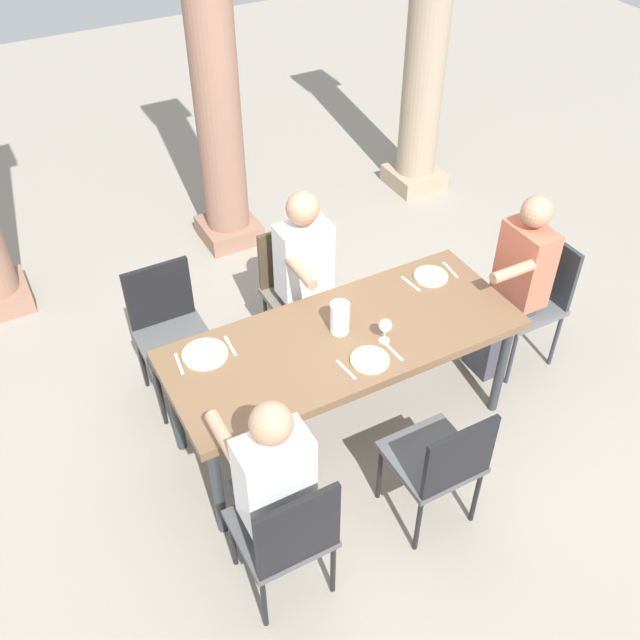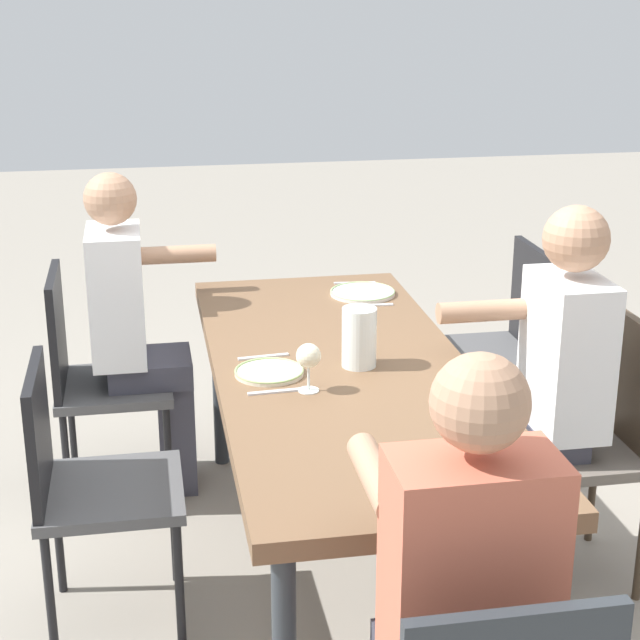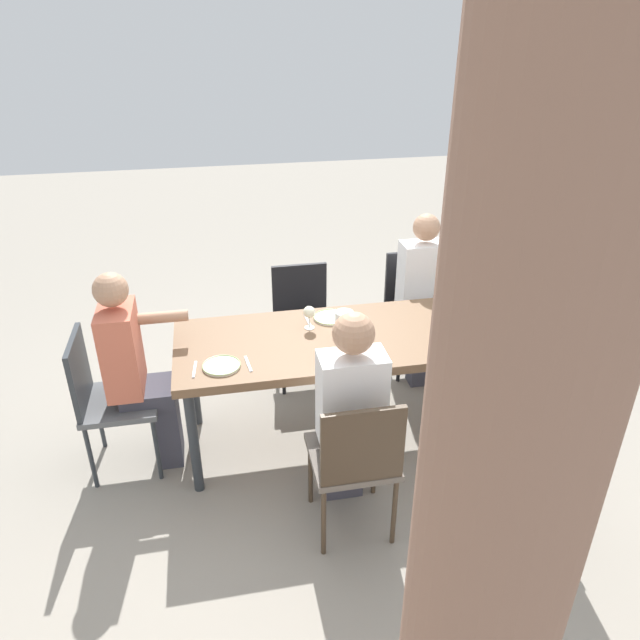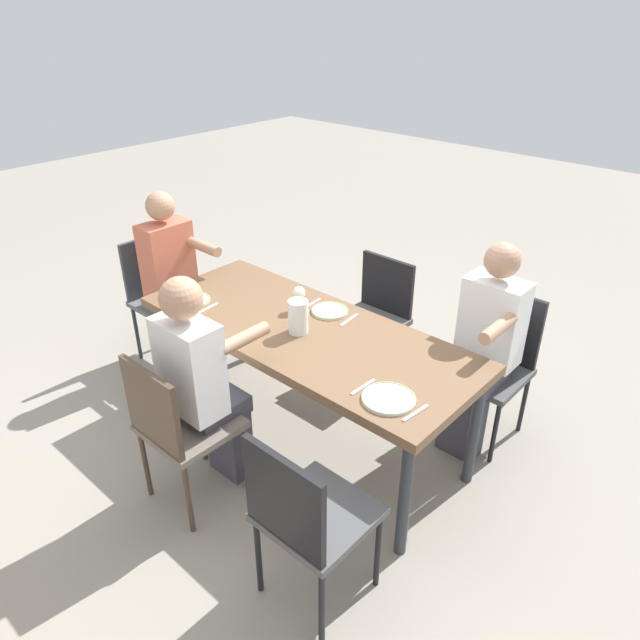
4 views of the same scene
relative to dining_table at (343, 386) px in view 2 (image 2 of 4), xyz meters
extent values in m
plane|color=gray|center=(0.00, 0.00, -0.71)|extent=(16.00, 16.00, 0.00)
cube|color=brown|center=(0.00, 0.00, 0.04)|extent=(2.05, 0.82, 0.06)
cylinder|color=#2D3338|center=(-0.94, 0.33, -0.35)|extent=(0.06, 0.06, 0.72)
cylinder|color=#2D3338|center=(-0.94, -0.33, -0.35)|extent=(0.06, 0.06, 0.72)
cube|color=#4F4F50|center=(-0.78, 0.75, -0.23)|extent=(0.44, 0.44, 0.04)
cube|color=black|center=(-0.78, 0.95, -0.01)|extent=(0.42, 0.03, 0.45)
cylinder|color=black|center=(-0.97, 0.56, -0.48)|extent=(0.03, 0.03, 0.46)
cylinder|color=black|center=(-0.59, 0.56, -0.48)|extent=(0.03, 0.03, 0.46)
cylinder|color=black|center=(-0.97, 0.94, -0.48)|extent=(0.03, 0.03, 0.46)
cylinder|color=black|center=(-0.59, 0.94, -0.48)|extent=(0.03, 0.03, 0.46)
cube|color=#4F4F50|center=(-0.78, -0.75, -0.27)|extent=(0.44, 0.44, 0.04)
cube|color=black|center=(-0.78, -0.95, -0.03)|extent=(0.42, 0.03, 0.47)
cylinder|color=black|center=(-0.59, -0.56, -0.50)|extent=(0.03, 0.03, 0.42)
cylinder|color=black|center=(-0.97, -0.56, -0.50)|extent=(0.03, 0.03, 0.42)
cylinder|color=black|center=(-0.59, -0.94, -0.50)|extent=(0.03, 0.03, 0.42)
cylinder|color=black|center=(-0.97, -0.94, -0.50)|extent=(0.03, 0.03, 0.42)
cube|color=#6A6158|center=(0.11, 0.75, -0.24)|extent=(0.44, 0.44, 0.04)
cube|color=#473828|center=(0.11, 0.95, -0.02)|extent=(0.42, 0.03, 0.44)
cylinder|color=#473828|center=(-0.08, 0.56, -0.48)|extent=(0.03, 0.03, 0.45)
cylinder|color=#473828|center=(0.30, 0.56, -0.48)|extent=(0.03, 0.03, 0.45)
cylinder|color=#473828|center=(-0.08, 0.94, -0.48)|extent=(0.03, 0.03, 0.45)
cube|color=#4F4F50|center=(0.11, -0.75, -0.25)|extent=(0.44, 0.44, 0.04)
cube|color=black|center=(0.11, -0.95, -0.04)|extent=(0.42, 0.03, 0.42)
cylinder|color=black|center=(0.30, -0.56, -0.49)|extent=(0.03, 0.03, 0.44)
cylinder|color=black|center=(-0.08, -0.56, -0.49)|extent=(0.03, 0.03, 0.44)
cylinder|color=black|center=(0.30, -0.94, -0.49)|extent=(0.03, 0.03, 0.44)
cylinder|color=black|center=(-0.08, -0.94, -0.49)|extent=(0.03, 0.03, 0.44)
cube|color=#3F3F4C|center=(-0.78, -0.52, -0.48)|extent=(0.24, 0.14, 0.46)
cube|color=#3F3F4C|center=(-0.78, -0.61, -0.20)|extent=(0.28, 0.32, 0.10)
cube|color=white|center=(-0.78, -0.72, 0.11)|extent=(0.34, 0.20, 0.51)
sphere|color=tan|center=(-0.78, -0.72, 0.48)|extent=(0.20, 0.20, 0.20)
cylinder|color=tan|center=(-0.92, -0.48, 0.22)|extent=(0.07, 0.30, 0.07)
cube|color=#CC664C|center=(1.31, 0.00, 0.12)|extent=(0.20, 0.34, 0.53)
sphere|color=tan|center=(1.31, 0.00, 0.50)|extent=(0.19, 0.19, 0.19)
cylinder|color=tan|center=(1.07, -0.14, 0.23)|extent=(0.30, 0.07, 0.07)
cube|color=#3F3F4C|center=(0.11, 0.51, -0.48)|extent=(0.24, 0.14, 0.46)
cube|color=#3F3F4C|center=(0.11, 0.60, -0.20)|extent=(0.28, 0.32, 0.10)
cube|color=white|center=(0.11, 0.71, 0.11)|extent=(0.34, 0.20, 0.51)
sphere|color=tan|center=(0.11, 0.71, 0.49)|extent=(0.21, 0.21, 0.21)
cylinder|color=tan|center=(-0.03, 0.47, 0.22)|extent=(0.07, 0.30, 0.07)
cylinder|color=white|center=(-0.75, 0.23, 0.07)|extent=(0.25, 0.25, 0.01)
torus|color=#A4C786|center=(-0.75, 0.23, 0.08)|extent=(0.25, 0.25, 0.01)
cube|color=silver|center=(-0.90, 0.23, 0.07)|extent=(0.03, 0.17, 0.01)
cube|color=silver|center=(-0.60, 0.23, 0.07)|extent=(0.02, 0.17, 0.01)
cylinder|color=silver|center=(0.02, -0.24, 0.07)|extent=(0.22, 0.22, 0.01)
torus|color=#A0BE77|center=(0.02, -0.24, 0.08)|extent=(0.22, 0.22, 0.01)
cylinder|color=white|center=(0.18, -0.14, 0.07)|extent=(0.06, 0.06, 0.00)
cylinder|color=white|center=(0.18, -0.14, 0.11)|extent=(0.01, 0.01, 0.08)
sphere|color=#F2EFCC|center=(0.18, -0.14, 0.18)|extent=(0.08, 0.08, 0.08)
cube|color=silver|center=(-0.13, -0.24, 0.07)|extent=(0.03, 0.17, 0.01)
cube|color=silver|center=(0.17, -0.24, 0.07)|extent=(0.03, 0.17, 0.01)
cylinder|color=silver|center=(0.75, 0.22, 0.07)|extent=(0.22, 0.22, 0.01)
torus|color=#A0BE77|center=(0.75, 0.22, 0.08)|extent=(0.22, 0.22, 0.01)
cube|color=silver|center=(0.60, 0.22, 0.07)|extent=(0.04, 0.17, 0.01)
cube|color=silver|center=(0.90, 0.22, 0.07)|extent=(0.03, 0.17, 0.01)
cylinder|color=white|center=(0.00, 0.05, 0.16)|extent=(0.11, 0.11, 0.19)
cylinder|color=#EFEAC6|center=(0.00, 0.05, 0.13)|extent=(0.10, 0.10, 0.13)
camera|label=1|loc=(-1.55, -2.57, 2.78)|focal=40.23mm
camera|label=2|loc=(3.01, -0.61, 1.27)|focal=57.69mm
camera|label=3|loc=(0.74, 3.10, 1.86)|focal=33.17mm
camera|label=4|loc=(-1.98, 2.07, 1.70)|focal=32.73mm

